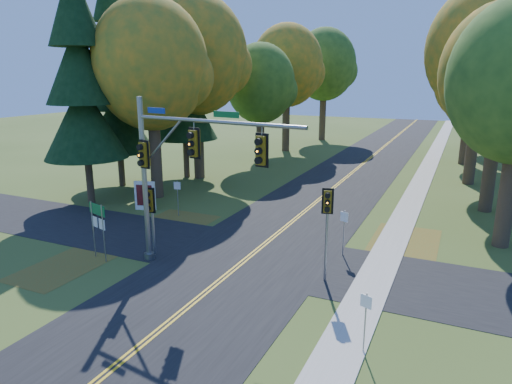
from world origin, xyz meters
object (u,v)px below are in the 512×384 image
at_px(east_signal_pole, 327,212).
at_px(route_sign_cluster, 98,220).
at_px(traffic_mast, 177,163).
at_px(info_kiosk, 145,196).

xyz_separation_m(east_signal_pole, route_sign_cluster, (-10.81, -2.11, -1.21)).
height_order(traffic_mast, info_kiosk, traffic_mast).
bearing_deg(route_sign_cluster, info_kiosk, 130.11).
distance_m(east_signal_pole, info_kiosk, 15.38).
bearing_deg(east_signal_pole, route_sign_cluster, 178.06).
bearing_deg(route_sign_cluster, traffic_mast, 24.94).
xyz_separation_m(traffic_mast, route_sign_cluster, (-4.33, -0.60, -3.05)).
distance_m(route_sign_cluster, info_kiosk, 8.51).
relative_size(traffic_mast, east_signal_pole, 2.02).
distance_m(east_signal_pole, route_sign_cluster, 11.08).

